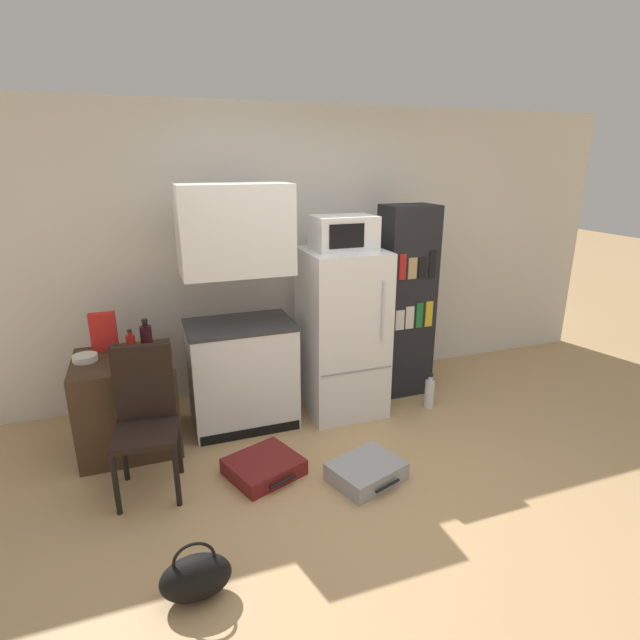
{
  "coord_description": "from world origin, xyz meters",
  "views": [
    {
      "loc": [
        -1.33,
        -2.45,
        2.12
      ],
      "look_at": [
        -0.14,
        0.85,
        0.99
      ],
      "focal_mm": 28.0,
      "sensor_mm": 36.0,
      "label": 1
    }
  ],
  "objects_px": {
    "kitchen_hutch": "(239,320)",
    "handbag": "(196,577)",
    "cereal_box": "(104,332)",
    "suitcase_small_flat": "(264,467)",
    "bottle_clear_short": "(116,357)",
    "bottle_wine_dark": "(146,338)",
    "chair": "(145,409)",
    "bowl": "(85,358)",
    "water_bottle_front": "(429,393)",
    "refrigerator": "(342,332)",
    "microwave": "(344,233)",
    "side_table": "(128,402)",
    "suitcase_large_flat": "(366,471)",
    "bottle_ketchup_red": "(131,344)",
    "bookshelf": "(405,302)"
  },
  "relations": [
    {
      "from": "bottle_ketchup_red",
      "to": "bottle_clear_short",
      "type": "distance_m",
      "value": 0.24
    },
    {
      "from": "kitchen_hutch",
      "to": "handbag",
      "type": "height_order",
      "value": "kitchen_hutch"
    },
    {
      "from": "cereal_box",
      "to": "kitchen_hutch",
      "type": "bearing_deg",
      "value": -8.61
    },
    {
      "from": "cereal_box",
      "to": "chair",
      "type": "xyz_separation_m",
      "value": [
        0.25,
        -0.79,
        -0.31
      ]
    },
    {
      "from": "refrigerator",
      "to": "kitchen_hutch",
      "type": "bearing_deg",
      "value": 177.13
    },
    {
      "from": "refrigerator",
      "to": "bowl",
      "type": "relative_size",
      "value": 8.25
    },
    {
      "from": "refrigerator",
      "to": "suitcase_small_flat",
      "type": "bearing_deg",
      "value": -140.18
    },
    {
      "from": "bottle_clear_short",
      "to": "cereal_box",
      "type": "relative_size",
      "value": 0.59
    },
    {
      "from": "chair",
      "to": "water_bottle_front",
      "type": "height_order",
      "value": "chair"
    },
    {
      "from": "bottle_ketchup_red",
      "to": "chair",
      "type": "xyz_separation_m",
      "value": [
        0.06,
        -0.63,
        -0.24
      ]
    },
    {
      "from": "bottle_wine_dark",
      "to": "suitcase_small_flat",
      "type": "height_order",
      "value": "bottle_wine_dark"
    },
    {
      "from": "side_table",
      "to": "suitcase_small_flat",
      "type": "xyz_separation_m",
      "value": [
        0.87,
        -0.73,
        -0.3
      ]
    },
    {
      "from": "bottle_clear_short",
      "to": "suitcase_small_flat",
      "type": "xyz_separation_m",
      "value": [
        0.9,
        -0.56,
        -0.74
      ]
    },
    {
      "from": "cereal_box",
      "to": "bowl",
      "type": "bearing_deg",
      "value": -126.34
    },
    {
      "from": "refrigerator",
      "to": "bottle_ketchup_red",
      "type": "xyz_separation_m",
      "value": [
        -1.69,
        0.04,
        0.09
      ]
    },
    {
      "from": "side_table",
      "to": "water_bottle_front",
      "type": "distance_m",
      "value": 2.53
    },
    {
      "from": "side_table",
      "to": "bottle_wine_dark",
      "type": "bearing_deg",
      "value": 25.06
    },
    {
      "from": "microwave",
      "to": "kitchen_hutch",
      "type": "bearing_deg",
      "value": 177.03
    },
    {
      "from": "bottle_ketchup_red",
      "to": "cereal_box",
      "type": "bearing_deg",
      "value": 139.65
    },
    {
      "from": "suitcase_large_flat",
      "to": "handbag",
      "type": "distance_m",
      "value": 1.36
    },
    {
      "from": "side_table",
      "to": "suitcase_large_flat",
      "type": "relative_size",
      "value": 1.28
    },
    {
      "from": "bowl",
      "to": "handbag",
      "type": "height_order",
      "value": "bowl"
    },
    {
      "from": "cereal_box",
      "to": "suitcase_small_flat",
      "type": "xyz_separation_m",
      "value": [
        0.99,
        -0.94,
        -0.82
      ]
    },
    {
      "from": "bottle_ketchup_red",
      "to": "handbag",
      "type": "bearing_deg",
      "value": -82.09
    },
    {
      "from": "bottle_wine_dark",
      "to": "suitcase_small_flat",
      "type": "xyz_separation_m",
      "value": [
        0.69,
        -0.81,
        -0.78
      ]
    },
    {
      "from": "bowl",
      "to": "bottle_ketchup_red",
      "type": "bearing_deg",
      "value": 3.57
    },
    {
      "from": "suitcase_large_flat",
      "to": "suitcase_small_flat",
      "type": "height_order",
      "value": "suitcase_large_flat"
    },
    {
      "from": "bottle_wine_dark",
      "to": "chair",
      "type": "height_order",
      "value": "chair"
    },
    {
      "from": "refrigerator",
      "to": "cereal_box",
      "type": "relative_size",
      "value": 4.75
    },
    {
      "from": "kitchen_hutch",
      "to": "microwave",
      "type": "bearing_deg",
      "value": -2.97
    },
    {
      "from": "microwave",
      "to": "suitcase_large_flat",
      "type": "bearing_deg",
      "value": -102.78
    },
    {
      "from": "bowl",
      "to": "suitcase_small_flat",
      "type": "bearing_deg",
      "value": -34.1
    },
    {
      "from": "refrigerator",
      "to": "microwave",
      "type": "distance_m",
      "value": 0.85
    },
    {
      "from": "bowl",
      "to": "water_bottle_front",
      "type": "height_order",
      "value": "bowl"
    },
    {
      "from": "refrigerator",
      "to": "chair",
      "type": "distance_m",
      "value": 1.74
    },
    {
      "from": "refrigerator",
      "to": "bottle_wine_dark",
      "type": "height_order",
      "value": "refrigerator"
    },
    {
      "from": "side_table",
      "to": "chair",
      "type": "relative_size",
      "value": 0.74
    },
    {
      "from": "kitchen_hutch",
      "to": "bowl",
      "type": "relative_size",
      "value": 11.34
    },
    {
      "from": "bottle_ketchup_red",
      "to": "water_bottle_front",
      "type": "height_order",
      "value": "bottle_ketchup_red"
    },
    {
      "from": "side_table",
      "to": "bottle_ketchup_red",
      "type": "height_order",
      "value": "bottle_ketchup_red"
    },
    {
      "from": "kitchen_hutch",
      "to": "handbag",
      "type": "distance_m",
      "value": 1.96
    },
    {
      "from": "side_table",
      "to": "handbag",
      "type": "height_order",
      "value": "side_table"
    },
    {
      "from": "bottle_wine_dark",
      "to": "bottle_clear_short",
      "type": "height_order",
      "value": "bottle_wine_dark"
    },
    {
      "from": "water_bottle_front",
      "to": "kitchen_hutch",
      "type": "bearing_deg",
      "value": 169.27
    },
    {
      "from": "bottle_ketchup_red",
      "to": "suitcase_large_flat",
      "type": "relative_size",
      "value": 0.35
    },
    {
      "from": "bottle_wine_dark",
      "to": "refrigerator",
      "type": "bearing_deg",
      "value": -2.53
    },
    {
      "from": "refrigerator",
      "to": "microwave",
      "type": "xyz_separation_m",
      "value": [
        -0.0,
        -0.0,
        0.85
      ]
    },
    {
      "from": "bowl",
      "to": "suitcase_large_flat",
      "type": "bearing_deg",
      "value": -30.97
    },
    {
      "from": "side_table",
      "to": "bottle_wine_dark",
      "type": "distance_m",
      "value": 0.51
    },
    {
      "from": "bookshelf",
      "to": "water_bottle_front",
      "type": "distance_m",
      "value": 0.85
    }
  ]
}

